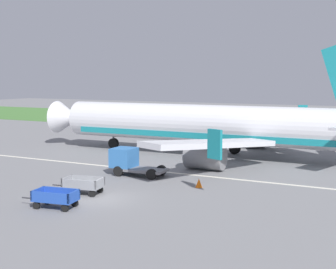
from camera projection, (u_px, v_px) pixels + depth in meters
ground_plane at (100, 199)px, 29.60m from camera, size 220.00×220.00×0.00m
grass_strip at (288, 124)px, 76.57m from camera, size 220.00×28.00×0.06m
apron_stripe at (167, 172)px, 37.94m from camera, size 120.00×0.36×0.01m
airplane at (214, 125)px, 45.42m from camera, size 37.53×30.30×11.34m
baggage_cart_nearest at (55, 198)px, 27.52m from camera, size 3.62×1.78×1.07m
baggage_cart_second_in_row at (83, 185)px, 30.86m from camera, size 3.62×1.77×1.07m
service_truck_beside_carts at (129, 161)px, 36.89m from camera, size 4.44×2.14×2.10m
traffic_cone_near_plane at (199, 183)px, 32.67m from camera, size 0.49×0.49×0.64m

